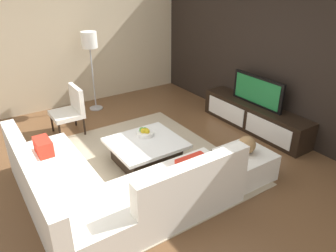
{
  "coord_description": "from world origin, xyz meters",
  "views": [
    {
      "loc": [
        3.73,
        -2.04,
        2.78
      ],
      "look_at": [
        -0.12,
        0.53,
        0.52
      ],
      "focal_mm": 34.71,
      "sensor_mm": 36.0,
      "label": 1
    }
  ],
  "objects_px": {
    "coffee_table": "(146,151)",
    "fruit_bowl": "(145,132)",
    "ottoman": "(244,164)",
    "sectional_couch": "(105,189)",
    "accent_chair_near": "(71,108)",
    "media_console": "(254,117)",
    "floor_lamp": "(90,45)",
    "decorative_ball": "(247,145)",
    "television": "(257,91)"
  },
  "relations": [
    {
      "from": "accent_chair_near",
      "to": "ottoman",
      "type": "height_order",
      "value": "accent_chair_near"
    },
    {
      "from": "media_console",
      "to": "ottoman",
      "type": "height_order",
      "value": "media_console"
    },
    {
      "from": "ottoman",
      "to": "sectional_couch",
      "type": "bearing_deg",
      "value": -103.81
    },
    {
      "from": "media_console",
      "to": "ottoman",
      "type": "xyz_separation_m",
      "value": [
        1.01,
        -1.29,
        -0.05
      ]
    },
    {
      "from": "television",
      "to": "ottoman",
      "type": "distance_m",
      "value": 1.74
    },
    {
      "from": "television",
      "to": "sectional_couch",
      "type": "bearing_deg",
      "value": -80.75
    },
    {
      "from": "media_console",
      "to": "coffee_table",
      "type": "bearing_deg",
      "value": -92.49
    },
    {
      "from": "media_console",
      "to": "fruit_bowl",
      "type": "height_order",
      "value": "fruit_bowl"
    },
    {
      "from": "television",
      "to": "sectional_couch",
      "type": "xyz_separation_m",
      "value": [
        0.53,
        -3.26,
        -0.49
      ]
    },
    {
      "from": "accent_chair_near",
      "to": "fruit_bowl",
      "type": "distance_m",
      "value": 1.66
    },
    {
      "from": "media_console",
      "to": "accent_chair_near",
      "type": "relative_size",
      "value": 2.63
    },
    {
      "from": "coffee_table",
      "to": "floor_lamp",
      "type": "distance_m",
      "value": 2.78
    },
    {
      "from": "television",
      "to": "coffee_table",
      "type": "xyz_separation_m",
      "value": [
        -0.1,
        -2.3,
        -0.57
      ]
    },
    {
      "from": "sectional_couch",
      "to": "coffee_table",
      "type": "distance_m",
      "value": 1.15
    },
    {
      "from": "television",
      "to": "decorative_ball",
      "type": "distance_m",
      "value": 1.66
    },
    {
      "from": "sectional_couch",
      "to": "fruit_bowl",
      "type": "height_order",
      "value": "sectional_couch"
    },
    {
      "from": "accent_chair_near",
      "to": "fruit_bowl",
      "type": "xyz_separation_m",
      "value": [
        1.51,
        0.68,
        -0.05
      ]
    },
    {
      "from": "floor_lamp",
      "to": "fruit_bowl",
      "type": "height_order",
      "value": "floor_lamp"
    },
    {
      "from": "television",
      "to": "coffee_table",
      "type": "distance_m",
      "value": 2.37
    },
    {
      "from": "fruit_bowl",
      "to": "decorative_ball",
      "type": "bearing_deg",
      "value": 35.22
    },
    {
      "from": "accent_chair_near",
      "to": "media_console",
      "type": "bearing_deg",
      "value": 66.75
    },
    {
      "from": "television",
      "to": "media_console",
      "type": "bearing_deg",
      "value": -90.0
    },
    {
      "from": "coffee_table",
      "to": "accent_chair_near",
      "type": "height_order",
      "value": "accent_chair_near"
    },
    {
      "from": "sectional_couch",
      "to": "coffee_table",
      "type": "relative_size",
      "value": 2.3
    },
    {
      "from": "sectional_couch",
      "to": "accent_chair_near",
      "type": "relative_size",
      "value": 2.83
    },
    {
      "from": "sectional_couch",
      "to": "ottoman",
      "type": "bearing_deg",
      "value": 76.19
    },
    {
      "from": "floor_lamp",
      "to": "fruit_bowl",
      "type": "distance_m",
      "value": 2.52
    },
    {
      "from": "television",
      "to": "accent_chair_near",
      "type": "xyz_separation_m",
      "value": [
        -1.79,
        -2.88,
        -0.28
      ]
    },
    {
      "from": "television",
      "to": "accent_chair_near",
      "type": "relative_size",
      "value": 1.3
    },
    {
      "from": "accent_chair_near",
      "to": "ottoman",
      "type": "bearing_deg",
      "value": 38.21
    },
    {
      "from": "floor_lamp",
      "to": "ottoman",
      "type": "relative_size",
      "value": 2.35
    },
    {
      "from": "media_console",
      "to": "accent_chair_near",
      "type": "bearing_deg",
      "value": -121.79
    },
    {
      "from": "accent_chair_near",
      "to": "floor_lamp",
      "type": "relative_size",
      "value": 0.53
    },
    {
      "from": "accent_chair_near",
      "to": "decorative_ball",
      "type": "relative_size",
      "value": 3.41
    },
    {
      "from": "accent_chair_near",
      "to": "decorative_ball",
      "type": "xyz_separation_m",
      "value": [
        2.8,
        1.6,
        0.04
      ]
    },
    {
      "from": "floor_lamp",
      "to": "accent_chair_near",
      "type": "bearing_deg",
      "value": -43.54
    },
    {
      "from": "media_console",
      "to": "ottoman",
      "type": "distance_m",
      "value": 1.64
    },
    {
      "from": "coffee_table",
      "to": "fruit_bowl",
      "type": "relative_size",
      "value": 3.83
    },
    {
      "from": "accent_chair_near",
      "to": "fruit_bowl",
      "type": "bearing_deg",
      "value": 32.9
    },
    {
      "from": "coffee_table",
      "to": "fruit_bowl",
      "type": "height_order",
      "value": "fruit_bowl"
    },
    {
      "from": "coffee_table",
      "to": "fruit_bowl",
      "type": "xyz_separation_m",
      "value": [
        -0.18,
        0.1,
        0.23
      ]
    },
    {
      "from": "ottoman",
      "to": "coffee_table",
      "type": "bearing_deg",
      "value": -137.85
    },
    {
      "from": "floor_lamp",
      "to": "decorative_ball",
      "type": "height_order",
      "value": "floor_lamp"
    },
    {
      "from": "floor_lamp",
      "to": "decorative_ball",
      "type": "relative_size",
      "value": 6.46
    },
    {
      "from": "floor_lamp",
      "to": "ottoman",
      "type": "xyz_separation_m",
      "value": [
        3.62,
        0.82,
        -1.19
      ]
    },
    {
      "from": "television",
      "to": "floor_lamp",
      "type": "distance_m",
      "value": 3.41
    },
    {
      "from": "ottoman",
      "to": "decorative_ball",
      "type": "distance_m",
      "value": 0.33
    },
    {
      "from": "sectional_couch",
      "to": "decorative_ball",
      "type": "height_order",
      "value": "sectional_couch"
    },
    {
      "from": "floor_lamp",
      "to": "ottoman",
      "type": "distance_m",
      "value": 3.9
    },
    {
      "from": "coffee_table",
      "to": "decorative_ball",
      "type": "distance_m",
      "value": 1.54
    }
  ]
}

